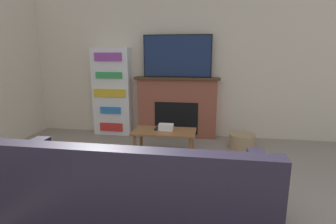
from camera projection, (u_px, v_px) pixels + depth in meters
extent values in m
cube|color=beige|center=(183.00, 66.00, 4.95)|extent=(6.86, 0.06, 2.70)
cube|color=brown|center=(177.00, 108.00, 5.00)|extent=(1.49, 0.22, 1.11)
cube|color=black|center=(176.00, 118.00, 4.93)|extent=(0.82, 0.01, 0.61)
cube|color=#4C331E|center=(177.00, 78.00, 4.86)|extent=(1.59, 0.28, 0.04)
cube|color=black|center=(177.00, 56.00, 4.77)|extent=(1.25, 0.03, 0.77)
cube|color=#19284C|center=(177.00, 56.00, 4.76)|extent=(1.22, 0.01, 0.73)
cube|color=black|center=(132.00, 203.00, 2.44)|extent=(2.44, 0.87, 0.41)
cube|color=black|center=(117.00, 177.00, 2.01)|extent=(2.44, 0.16, 0.47)
cube|color=black|center=(21.00, 181.00, 2.59)|extent=(0.16, 0.87, 0.66)
cube|color=black|center=(260.00, 201.00, 2.24)|extent=(0.16, 0.87, 0.66)
cube|color=silver|center=(70.00, 169.00, 2.37)|extent=(0.36, 0.14, 0.28)
cube|color=brown|center=(164.00, 132.00, 3.97)|extent=(0.95, 0.49, 0.03)
cylinder|color=brown|center=(135.00, 148.00, 3.90)|extent=(0.05, 0.05, 0.40)
cylinder|color=brown|center=(190.00, 151.00, 3.78)|extent=(0.05, 0.05, 0.40)
cylinder|color=brown|center=(141.00, 140.00, 4.26)|extent=(0.05, 0.05, 0.40)
cylinder|color=brown|center=(192.00, 142.00, 4.13)|extent=(0.05, 0.05, 0.40)
cube|color=white|center=(166.00, 127.00, 3.97)|extent=(0.22, 0.12, 0.10)
cube|color=black|center=(156.00, 129.00, 4.03)|extent=(0.04, 0.15, 0.02)
cube|color=white|center=(112.00, 92.00, 5.12)|extent=(0.73, 0.26, 1.68)
cube|color=red|center=(111.00, 127.00, 5.12)|extent=(0.45, 0.03, 0.16)
cube|color=#2D70B7|center=(110.00, 110.00, 5.05)|extent=(0.40, 0.03, 0.13)
cube|color=gold|center=(110.00, 93.00, 4.98)|extent=(0.62, 0.03, 0.15)
cube|color=green|center=(109.00, 75.00, 4.91)|extent=(0.52, 0.03, 0.12)
cube|color=purple|center=(108.00, 57.00, 4.83)|extent=(0.53, 0.03, 0.16)
cylinder|color=tan|center=(242.00, 141.00, 4.45)|extent=(0.44, 0.44, 0.24)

